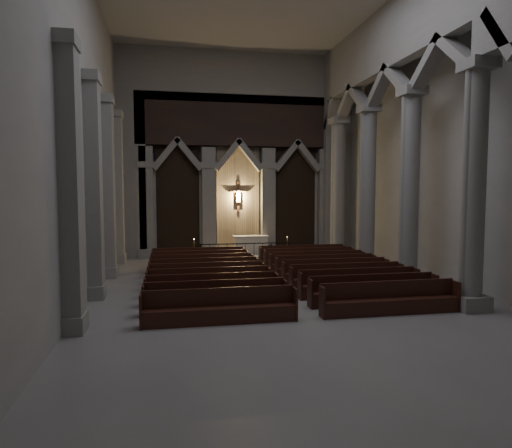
{
  "coord_description": "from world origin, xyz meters",
  "views": [
    {
      "loc": [
        -4.15,
        -15.59,
        3.94
      ],
      "look_at": [
        -0.58,
        3.0,
        2.5
      ],
      "focal_mm": 32.0,
      "sensor_mm": 36.0,
      "label": 1
    }
  ],
  "objects_px": {
    "candle_stand_left": "(194,256)",
    "candle_stand_right": "(287,252)",
    "altar": "(251,244)",
    "worshipper": "(271,255)",
    "altar_rail": "(245,249)",
    "pews": "(273,278)"
  },
  "relations": [
    {
      "from": "candle_stand_left",
      "to": "candle_stand_right",
      "type": "relative_size",
      "value": 1.01
    },
    {
      "from": "altar",
      "to": "worshipper",
      "type": "height_order",
      "value": "altar"
    },
    {
      "from": "candle_stand_left",
      "to": "worshipper",
      "type": "distance_m",
      "value": 4.18
    },
    {
      "from": "candle_stand_right",
      "to": "worshipper",
      "type": "xyz_separation_m",
      "value": [
        -1.45,
        -2.18,
        0.2
      ]
    },
    {
      "from": "candle_stand_right",
      "to": "worshipper",
      "type": "distance_m",
      "value": 2.63
    },
    {
      "from": "altar_rail",
      "to": "candle_stand_left",
      "type": "bearing_deg",
      "value": -174.54
    },
    {
      "from": "pews",
      "to": "altar",
      "type": "bearing_deg",
      "value": 85.83
    },
    {
      "from": "worshipper",
      "to": "candle_stand_right",
      "type": "bearing_deg",
      "value": 42.78
    },
    {
      "from": "worshipper",
      "to": "altar",
      "type": "bearing_deg",
      "value": 83.68
    },
    {
      "from": "altar_rail",
      "to": "pews",
      "type": "distance_m",
      "value": 6.83
    },
    {
      "from": "altar_rail",
      "to": "altar",
      "type": "bearing_deg",
      "value": 69.9
    },
    {
      "from": "altar",
      "to": "candle_stand_right",
      "type": "xyz_separation_m",
      "value": [
        1.89,
        -1.29,
        -0.33
      ]
    },
    {
      "from": "candle_stand_left",
      "to": "worshipper",
      "type": "xyz_separation_m",
      "value": [
        3.89,
        -1.5,
        0.2
      ]
    },
    {
      "from": "altar",
      "to": "candle_stand_left",
      "type": "xyz_separation_m",
      "value": [
        -3.45,
        -1.97,
        -0.33
      ]
    },
    {
      "from": "candle_stand_left",
      "to": "candle_stand_right",
      "type": "xyz_separation_m",
      "value": [
        5.34,
        0.68,
        -0.0
      ]
    },
    {
      "from": "candle_stand_right",
      "to": "candle_stand_left",
      "type": "bearing_deg",
      "value": -172.79
    },
    {
      "from": "altar_rail",
      "to": "candle_stand_right",
      "type": "distance_m",
      "value": 2.56
    },
    {
      "from": "candle_stand_left",
      "to": "worshipper",
      "type": "height_order",
      "value": "candle_stand_left"
    },
    {
      "from": "candle_stand_right",
      "to": "altar",
      "type": "bearing_deg",
      "value": 145.69
    },
    {
      "from": "candle_stand_right",
      "to": "pews",
      "type": "height_order",
      "value": "candle_stand_right"
    },
    {
      "from": "candle_stand_right",
      "to": "pews",
      "type": "relative_size",
      "value": 0.12
    },
    {
      "from": "altar_rail",
      "to": "worshipper",
      "type": "height_order",
      "value": "worshipper"
    }
  ]
}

